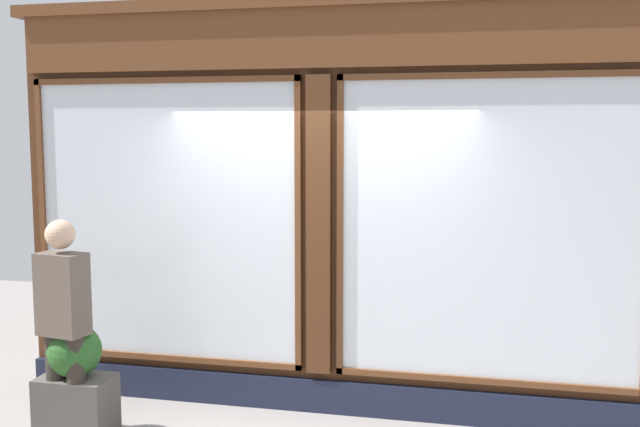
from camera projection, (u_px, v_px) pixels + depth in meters
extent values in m
cube|color=#4C2B16|center=(324.00, 213.00, 6.22)|extent=(5.27, 0.30, 3.31)
cube|color=#191E33|center=(319.00, 395.00, 6.23)|extent=(5.27, 0.08, 0.28)
cube|color=brown|center=(319.00, 38.00, 5.88)|extent=(5.17, 0.08, 0.47)
cube|color=brown|center=(319.00, 1.00, 5.87)|extent=(5.38, 0.20, 0.10)
cube|color=silver|center=(488.00, 231.00, 5.78)|extent=(2.29, 0.02, 2.33)
cube|color=brown|center=(492.00, 75.00, 5.62)|extent=(2.39, 0.04, 0.05)
cube|color=brown|center=(485.00, 381.00, 5.89)|extent=(2.39, 0.04, 0.05)
cube|color=brown|center=(340.00, 227.00, 6.02)|extent=(0.05, 0.04, 2.43)
cube|color=silver|center=(167.00, 222.00, 6.37)|extent=(2.29, 0.02, 2.33)
cube|color=brown|center=(162.00, 80.00, 6.22)|extent=(2.39, 0.04, 0.05)
cube|color=brown|center=(169.00, 358.00, 6.49)|extent=(2.39, 0.04, 0.05)
cube|color=brown|center=(43.00, 218.00, 6.61)|extent=(0.05, 0.04, 2.43)
cube|color=brown|center=(298.00, 226.00, 6.09)|extent=(0.05, 0.04, 2.43)
cube|color=#4C2B16|center=(319.00, 226.00, 6.06)|extent=(0.20, 0.10, 2.43)
cylinder|color=#312A24|center=(56.00, 386.00, 5.68)|extent=(0.14, 0.14, 0.82)
cylinder|color=#312A24|center=(76.00, 389.00, 5.60)|extent=(0.14, 0.14, 0.82)
cube|color=brown|center=(62.00, 294.00, 5.56)|extent=(0.40, 0.29, 0.62)
sphere|color=tan|center=(60.00, 234.00, 5.51)|extent=(0.22, 0.22, 0.22)
cube|color=#4C4742|center=(76.00, 406.00, 5.74)|extent=(0.56, 0.36, 0.47)
sphere|color=#285623|center=(74.00, 351.00, 5.69)|extent=(0.41, 0.41, 0.41)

